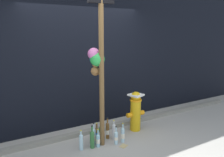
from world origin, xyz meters
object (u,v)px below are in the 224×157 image
memorial_post (98,51)px  fire_hydrant (136,110)px  bottle_3 (98,140)px  bottle_7 (123,135)px  bottle_2 (97,134)px  bottle_6 (114,131)px  bottle_5 (94,136)px  bottle_0 (100,132)px  bottle_1 (81,141)px  bottle_9 (108,130)px  bottle_8 (92,139)px  bottle_4 (116,137)px

memorial_post → fire_hydrant: bearing=9.6°
fire_hydrant → bottle_3: fire_hydrant is taller
memorial_post → bottle_7: (0.40, -0.17, -1.54)m
bottle_2 → bottle_3: bearing=-108.9°
memorial_post → bottle_6: size_ratio=7.27×
bottle_3 → bottle_5: bearing=109.6°
bottle_0 → bottle_2: bottle_2 is taller
bottle_6 → bottle_0: bearing=130.2°
bottle_0 → bottle_1: bearing=-152.1°
memorial_post → bottle_9: memorial_post is taller
bottle_5 → bottle_8: (-0.07, -0.08, 0.01)m
bottle_6 → bottle_8: (-0.48, -0.08, 0.00)m
bottle_6 → bottle_1: bearing=-175.3°
bottle_7 → bottle_9: 0.32m
bottle_3 → bottle_5: size_ratio=0.80×
bottle_5 → memorial_post: bearing=0.6°
bottle_9 → bottle_6: bearing=-48.3°
bottle_4 → bottle_7: bottle_7 is taller
fire_hydrant → bottle_0: 0.84m
bottle_4 → bottle_6: size_ratio=0.89×
memorial_post → bottle_3: (-0.07, -0.10, -1.56)m
memorial_post → bottle_0: bearing=58.7°
bottle_6 → fire_hydrant: bearing=13.8°
bottle_6 → bottle_7: (0.09, -0.17, -0.02)m
bottle_2 → bottle_1: bearing=-161.5°
bottle_2 → bottle_9: 0.24m
bottle_1 → bottle_7: 0.78m
bottle_0 → bottle_8: size_ratio=0.74×
memorial_post → bottle_1: size_ratio=7.68×
bottle_5 → bottle_6: 0.42m
fire_hydrant → bottle_3: 1.06m
bottle_2 → bottle_5: 0.12m
fire_hydrant → bottle_2: (-0.92, -0.08, -0.28)m
bottle_9 → bottle_7: bearing=-56.2°
memorial_post → bottle_8: memorial_post is taller
bottle_7 → bottle_1: bearing=171.5°
bottle_7 → bottle_8: bearing=171.5°
bottle_2 → fire_hydrant: bearing=5.2°
bottle_4 → bottle_2: bearing=138.0°
bottle_1 → bottle_3: bottle_1 is taller
bottle_4 → bottle_6: bearing=73.4°
bottle_5 → bottle_6: size_ratio=1.08×
bottle_4 → bottle_6: (0.05, 0.18, 0.04)m
bottle_2 → bottle_9: size_ratio=0.88×
bottle_3 → bottle_8: (-0.10, 0.02, 0.04)m
bottle_1 → bottle_6: bottle_6 is taller
memorial_post → bottle_6: 1.55m
bottle_1 → bottle_2: bottle_2 is taller
fire_hydrant → bottle_0: fire_hydrant is taller
bottle_0 → bottle_1: 0.57m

